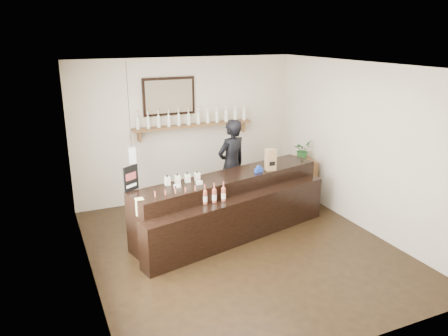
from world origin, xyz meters
TOP-DOWN VIEW (x-y plane):
  - ground at (0.00, 0.00)m, footprint 5.00×5.00m
  - room_shell at (0.00, 0.00)m, footprint 5.00×5.00m
  - back_wall_decor at (-0.15, 2.37)m, footprint 2.66×0.96m
  - counter at (0.10, 0.57)m, footprint 3.54×1.74m
  - promo_sign at (-1.53, 0.62)m, footprint 0.25×0.16m
  - paper_bag at (0.87, 0.67)m, footprint 0.18×0.15m
  - tape_dispenser at (0.63, 0.65)m, footprint 0.15×0.08m
  - side_cabinet at (2.00, 1.39)m, footprint 0.50×0.63m
  - potted_plant at (2.00, 1.39)m, footprint 0.44×0.42m
  - shopkeeper at (0.54, 1.55)m, footprint 0.82×0.65m

SIDE VIEW (x-z plane):
  - ground at x=0.00m, z-range 0.00..0.00m
  - side_cabinet at x=2.00m, z-range 0.00..0.85m
  - counter at x=0.10m, z-range -0.11..1.03m
  - shopkeeper at x=0.54m, z-range 0.00..1.96m
  - tape_dispenser at x=0.63m, z-range 0.96..1.08m
  - potted_plant at x=2.00m, z-range 0.85..1.23m
  - paper_bag at x=0.87m, z-range 0.98..1.35m
  - promo_sign at x=-1.53m, z-range 0.98..1.36m
  - room_shell at x=0.00m, z-range -0.80..4.20m
  - back_wall_decor at x=-0.15m, z-range 0.91..2.60m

